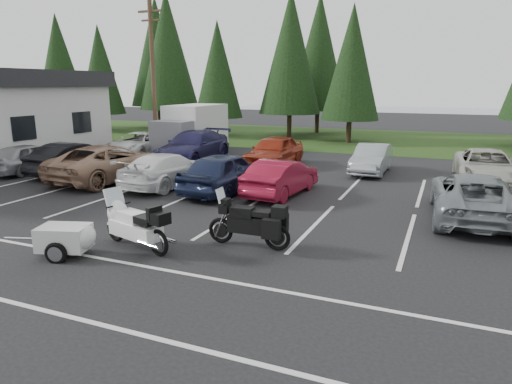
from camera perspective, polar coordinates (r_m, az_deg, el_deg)
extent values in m
plane|color=black|center=(14.05, -6.65, -3.92)|extent=(120.00, 120.00, 0.00)
cube|color=#1F3912|center=(36.51, 12.21, 6.51)|extent=(80.00, 16.00, 0.01)
cube|color=slate|center=(66.84, 20.73, 8.91)|extent=(70.00, 50.00, 0.02)
cylinder|color=#473321|center=(28.94, -12.73, 13.70)|extent=(0.26, 0.26, 9.00)
cube|color=#473321|center=(29.23, -13.13, 21.16)|extent=(1.60, 0.12, 0.12)
cube|color=#473321|center=(29.17, -13.08, 20.19)|extent=(1.20, 0.10, 0.10)
cube|color=silver|center=(15.75, -3.09, -1.94)|extent=(32.00, 16.00, 0.01)
cylinder|color=#332316|center=(48.75, -22.87, 8.88)|extent=(0.36, 0.36, 2.50)
cone|color=black|center=(48.71, -23.41, 14.73)|extent=(4.58, 4.58, 8.84)
cylinder|color=#332316|center=(43.71, -18.47, 8.62)|extent=(0.36, 0.36, 2.16)
cone|color=black|center=(43.62, -18.90, 14.27)|extent=(3.96, 3.96, 7.65)
cylinder|color=#332316|center=(41.34, -10.65, 9.27)|extent=(0.36, 0.36, 2.78)
cone|color=black|center=(41.34, -11.00, 16.99)|extent=(5.10, 5.10, 9.86)
cylinder|color=#332316|center=(37.38, -4.68, 8.53)|extent=(0.36, 0.36, 2.11)
cone|color=black|center=(37.27, -4.80, 15.02)|extent=(3.87, 3.87, 7.48)
cylinder|color=#332316|center=(36.58, 4.19, 8.83)|extent=(0.36, 0.36, 2.62)
cone|color=black|center=(36.55, 4.33, 17.04)|extent=(4.80, 4.80, 9.27)
cylinder|color=#332316|center=(34.05, 11.54, 7.97)|extent=(0.36, 0.36, 2.26)
cone|color=black|center=(33.95, 11.90, 15.57)|extent=(4.14, 4.14, 7.99)
cylinder|color=#332316|center=(47.04, -11.95, 9.74)|extent=(0.36, 0.36, 2.88)
cone|color=black|center=(47.06, -12.30, 16.75)|extent=(5.28, 5.28, 10.20)
cylinder|color=#332316|center=(40.68, 7.65, 9.27)|extent=(0.36, 0.36, 2.71)
cone|color=black|center=(40.67, 7.89, 16.91)|extent=(4.97, 4.97, 9.61)
imported|color=#A6A5AA|center=(24.57, -26.55, 3.88)|extent=(1.90, 4.27, 1.43)
imported|color=black|center=(23.08, -21.71, 3.93)|extent=(1.80, 4.65, 1.51)
imported|color=#977257|center=(21.10, -17.93, 3.53)|extent=(2.90, 5.83, 1.59)
imported|color=white|center=(19.27, -10.99, 2.76)|extent=(2.27, 4.91, 1.39)
imported|color=#19213F|center=(17.88, -3.94, 2.50)|extent=(2.15, 4.79, 1.60)
imported|color=maroon|center=(17.43, 3.19, 1.87)|extent=(1.83, 4.30, 1.38)
imported|color=slate|center=(15.78, 25.59, -0.50)|extent=(2.75, 5.41, 1.46)
imported|color=silver|center=(27.98, -14.46, 5.81)|extent=(2.61, 5.12, 1.39)
imported|color=#201D49|center=(25.20, -7.90, 5.64)|extent=(2.50, 5.82, 1.67)
imported|color=maroon|center=(23.42, 2.24, 5.10)|extent=(2.11, 4.78, 1.60)
imported|color=gray|center=(22.51, 14.27, 4.04)|extent=(1.51, 4.14, 1.35)
imported|color=#B1AFA2|center=(21.86, 26.81, 2.84)|extent=(2.65, 5.24, 1.42)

